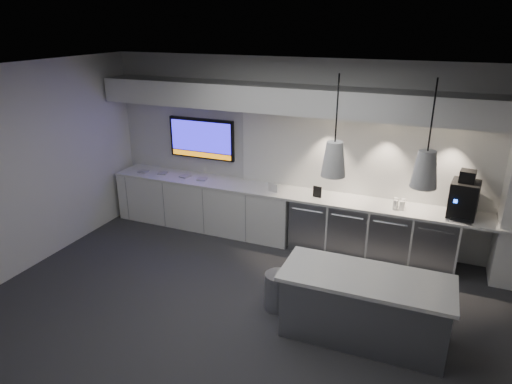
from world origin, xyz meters
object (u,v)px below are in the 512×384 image
at_px(bin, 278,291).
at_px(coffee_machine, 464,198).
at_px(wall_tv, 202,139).
at_px(island, 364,307).

relative_size(bin, coffee_machine, 0.73).
xyz_separation_m(wall_tv, coffee_machine, (4.34, -0.25, -0.38)).
distance_m(island, bin, 1.14).
xyz_separation_m(wall_tv, island, (3.36, -2.31, -1.15)).
bearing_deg(island, wall_tv, 144.85).
distance_m(wall_tv, island, 4.23).
xyz_separation_m(island, coffee_machine, (0.98, 2.06, 0.77)).
height_order(bin, coffee_machine, coffee_machine).
relative_size(island, bin, 3.89).
relative_size(wall_tv, bin, 2.51).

